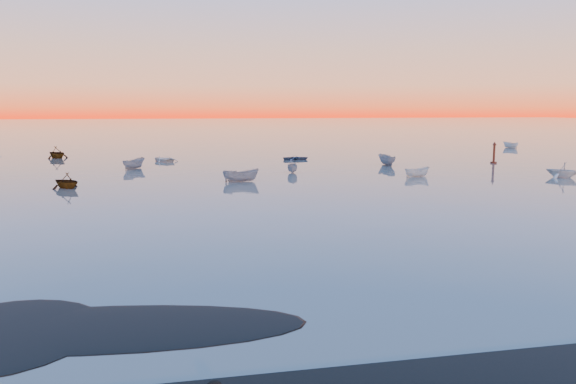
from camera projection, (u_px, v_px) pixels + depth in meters
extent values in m
plane|color=slate|center=(212.00, 146.00, 117.69)|extent=(600.00, 600.00, 0.00)
imported|color=gray|center=(241.00, 182.00, 60.73)|extent=(1.69, 3.95, 1.36)
imported|color=silver|center=(562.00, 177.00, 64.46)|extent=(4.08, 3.59, 1.33)
cylinder|color=#42180E|center=(494.00, 163.00, 80.88)|extent=(0.90, 0.90, 0.30)
cylinder|color=#42180E|center=(494.00, 154.00, 80.70)|extent=(0.32, 0.32, 2.61)
cone|color=#42180E|center=(495.00, 143.00, 80.46)|extent=(0.60, 0.60, 0.50)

